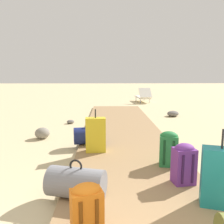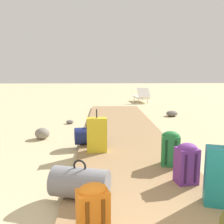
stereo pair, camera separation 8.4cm
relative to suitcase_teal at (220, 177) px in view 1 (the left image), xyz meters
name	(u,v)px [view 1 (the left image)]	position (x,y,z in m)	size (l,w,h in m)	color
ground_plane	(127,150)	(-0.86, 2.29, -0.42)	(60.00, 60.00, 0.00)	#CCB789
boardwalk	(123,135)	(-0.86, 3.27, -0.38)	(1.98, 9.89, 0.08)	#9E7A51
suitcase_teal	(220,177)	(0.00, 0.00, 0.00)	(0.45, 0.33, 0.90)	#197A7F
backpack_purple	(184,162)	(-0.22, 0.58, -0.04)	(0.32, 0.28, 0.56)	#6B2D84
backpack_green	(169,148)	(-0.27, 1.21, -0.04)	(0.32, 0.28, 0.57)	#237538
backpack_orange	(87,209)	(-1.46, -0.49, -0.07)	(0.33, 0.27, 0.52)	orange
duffel_bag_grey	(76,183)	(-1.64, 0.22, -0.15)	(0.76, 0.54, 0.48)	slate
suitcase_yellow	(96,135)	(-1.49, 1.95, -0.01)	(0.39, 0.22, 0.83)	gold
duffel_bag_navy	(89,135)	(-1.65, 2.47, -0.16)	(0.70, 0.47, 0.47)	navy
lounge_chair	(143,96)	(0.67, 10.27, -0.09)	(0.73, 1.59, 0.78)	white
rock_left_mid	(42,133)	(-2.83, 3.18, -0.29)	(0.36, 0.35, 0.27)	gray
rock_left_near	(71,122)	(-2.41, 4.90, -0.36)	(0.20, 0.24, 0.12)	slate
rock_right_far	(173,114)	(1.14, 6.08, -0.32)	(0.39, 0.45, 0.20)	slate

